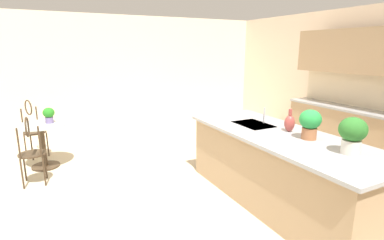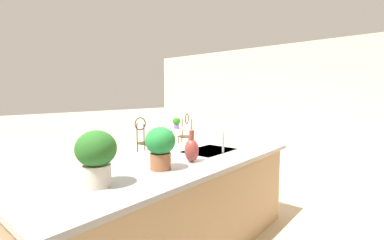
% 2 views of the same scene
% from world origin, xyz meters
% --- Properties ---
extents(ground_plane, '(40.00, 40.00, 0.00)m').
position_xyz_m(ground_plane, '(0.00, 0.00, 0.00)').
color(ground_plane, beige).
extents(wall_left_window, '(0.12, 7.80, 2.70)m').
position_xyz_m(wall_left_window, '(-4.26, 0.00, 1.35)').
color(wall_left_window, beige).
rests_on(wall_left_window, ground).
extents(kitchen_island, '(2.80, 1.06, 0.92)m').
position_xyz_m(kitchen_island, '(0.30, 0.85, 0.46)').
color(kitchen_island, tan).
rests_on(kitchen_island, ground).
extents(bistro_table, '(0.80, 0.80, 0.74)m').
position_xyz_m(bistro_table, '(-2.37, -1.80, 0.45)').
color(bistro_table, '#3D2D1E').
rests_on(bistro_table, ground).
extents(chair_near_window, '(0.52, 0.50, 1.04)m').
position_xyz_m(chair_near_window, '(-3.05, -1.95, 0.57)').
color(chair_near_window, '#3D2D1E').
rests_on(chair_near_window, ground).
extents(chair_by_island, '(0.50, 0.41, 1.04)m').
position_xyz_m(chair_by_island, '(-1.68, -1.96, 0.57)').
color(chair_by_island, '#3D2D1E').
rests_on(chair_by_island, ground).
extents(sink_faucet, '(0.02, 0.02, 0.22)m').
position_xyz_m(sink_faucet, '(-0.25, 1.03, 1.03)').
color(sink_faucet, '#B2B5BA').
rests_on(sink_faucet, kitchen_island).
extents(potted_plant_on_table, '(0.18, 0.18, 0.26)m').
position_xyz_m(potted_plant_on_table, '(-2.41, -1.67, 0.89)').
color(potted_plant_on_table, '#7A669E').
rests_on(potted_plant_on_table, bistro_table).
extents(potted_plant_counter_near, '(0.25, 0.25, 0.35)m').
position_xyz_m(potted_plant_counter_near, '(0.60, 0.98, 1.12)').
color(potted_plant_counter_near, '#9E603D').
rests_on(potted_plant_counter_near, kitchen_island).
extents(potted_plant_counter_far, '(0.27, 0.27, 0.38)m').
position_xyz_m(potted_plant_counter_far, '(1.15, 0.95, 1.13)').
color(potted_plant_counter_far, beige).
rests_on(potted_plant_counter_far, kitchen_island).
extents(vase_on_counter, '(0.13, 0.13, 0.29)m').
position_xyz_m(vase_on_counter, '(0.25, 1.02, 1.03)').
color(vase_on_counter, '#993D38').
rests_on(vase_on_counter, kitchen_island).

